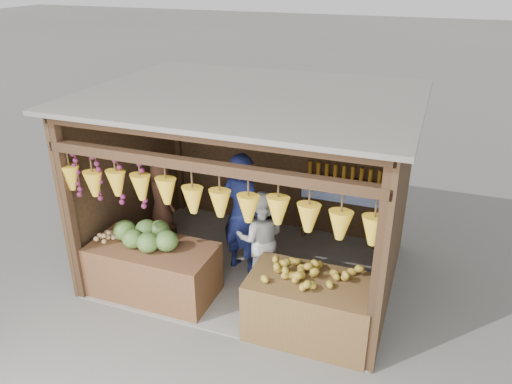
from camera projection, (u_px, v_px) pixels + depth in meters
ground at (252, 269)px, 7.50m from camera, size 80.00×80.00×0.00m
stall_structure at (248, 167)px, 6.78m from camera, size 4.30×3.30×2.66m
back_shelf at (342, 193)px, 7.89m from camera, size 1.25×0.32×1.32m
counter_left at (154, 270)px, 6.81m from camera, size 1.69×0.85×0.74m
counter_right at (310, 308)px, 6.03m from camera, size 1.50×0.85×0.78m
stool at (164, 235)px, 8.14m from camera, size 0.30×0.30×0.28m
man_standing at (242, 214)px, 7.11m from camera, size 0.77×0.61×1.86m
woman_standing at (261, 238)px, 6.92m from camera, size 0.83×0.74×1.42m
vendor_seated at (161, 195)px, 7.84m from camera, size 0.67×0.60×1.14m
melon_pile at (147, 233)px, 6.65m from camera, size 1.00×0.50×0.32m
tanfruit_pile at (107, 236)px, 6.78m from camera, size 0.34×0.40×0.13m
mango_pile at (313, 273)px, 5.83m from camera, size 1.40×0.64×0.22m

